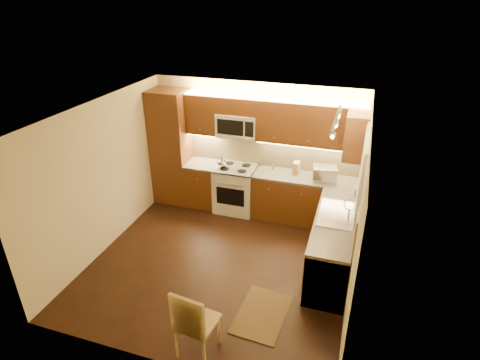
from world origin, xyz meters
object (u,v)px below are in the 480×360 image
(stove, at_px, (236,189))
(microwave, at_px, (238,125))
(sink, at_px, (337,210))
(toaster_oven, at_px, (324,173))
(knife_block, at_px, (296,168))
(kettle, at_px, (222,162))
(dining_chair, at_px, (197,320))
(soap_bottle, at_px, (356,190))

(stove, bearing_deg, microwave, 90.00)
(sink, height_order, toaster_oven, toaster_oven)
(stove, height_order, knife_block, knife_block)
(sink, xyz_separation_m, kettle, (-2.25, 1.04, 0.05))
(kettle, distance_m, knife_block, 1.41)
(kettle, relative_size, dining_chair, 0.22)
(soap_bottle, xyz_separation_m, dining_chair, (-1.60, -3.01, -0.49))
(soap_bottle, bearing_deg, knife_block, 133.59)
(dining_chair, bearing_deg, soap_bottle, 68.91)
(stove, distance_m, kettle, 0.63)
(microwave, bearing_deg, stove, -90.00)
(microwave, relative_size, soap_bottle, 4.51)
(sink, bearing_deg, knife_block, 124.44)
(sink, relative_size, dining_chair, 0.87)
(soap_bottle, bearing_deg, toaster_oven, 123.55)
(stove, xyz_separation_m, knife_block, (1.14, 0.12, 0.56))
(kettle, bearing_deg, knife_block, -10.25)
(knife_block, distance_m, dining_chair, 3.57)
(toaster_oven, height_order, soap_bottle, toaster_oven)
(stove, height_order, microwave, microwave)
(stove, relative_size, sink, 1.07)
(sink, xyz_separation_m, toaster_oven, (-0.33, 1.15, 0.05))
(microwave, relative_size, toaster_oven, 1.81)
(soap_bottle, bearing_deg, microwave, 145.03)
(kettle, distance_m, toaster_oven, 1.92)
(microwave, bearing_deg, dining_chair, -79.65)
(microwave, bearing_deg, toaster_oven, -3.92)
(sink, bearing_deg, kettle, 155.13)
(sink, distance_m, knife_block, 1.51)
(knife_block, bearing_deg, toaster_oven, -7.25)
(kettle, distance_m, dining_chair, 3.45)
(microwave, distance_m, soap_bottle, 2.41)
(kettle, height_order, toaster_oven, toaster_oven)
(kettle, bearing_deg, sink, -43.53)
(stove, bearing_deg, dining_chair, -79.24)
(toaster_oven, bearing_deg, soap_bottle, -44.42)
(microwave, xyz_separation_m, kettle, (-0.25, -0.22, -0.69))
(kettle, bearing_deg, toaster_oven, -15.61)
(soap_bottle, bearing_deg, kettle, 151.13)
(knife_block, xyz_separation_m, dining_chair, (-0.50, -3.50, -0.52))
(microwave, height_order, toaster_oven, microwave)
(stove, bearing_deg, knife_block, 6.19)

